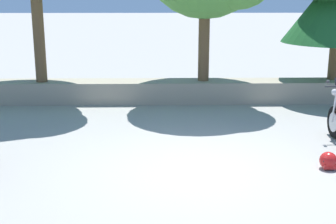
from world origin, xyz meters
TOP-DOWN VIEW (x-y plane):
  - ground_plane at (0.00, 0.00)m, footprint 120.00×120.00m
  - stone_wall at (0.00, 4.80)m, footprint 36.00×0.80m
  - rider_helmet at (2.07, 0.02)m, footprint 0.28×0.28m

SIDE VIEW (x-z plane):
  - ground_plane at x=0.00m, z-range 0.00..0.00m
  - rider_helmet at x=2.07m, z-range 0.00..0.28m
  - stone_wall at x=0.00m, z-range 0.00..0.55m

